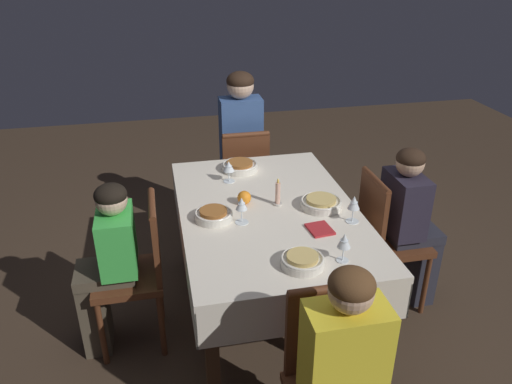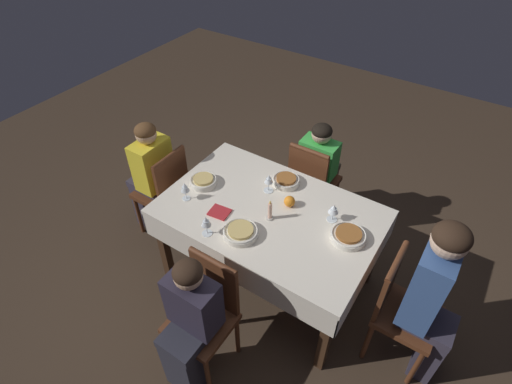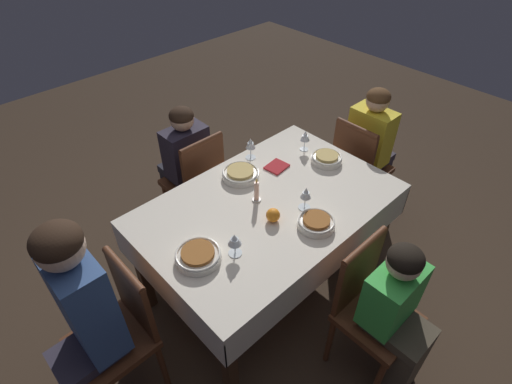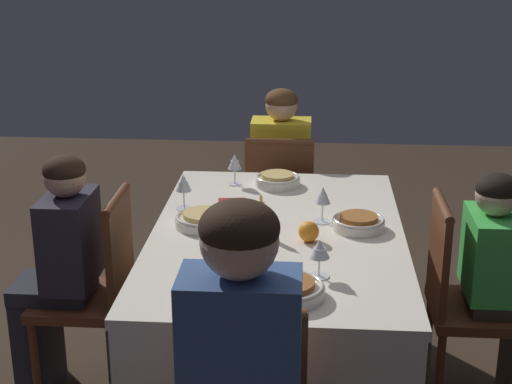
# 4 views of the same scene
# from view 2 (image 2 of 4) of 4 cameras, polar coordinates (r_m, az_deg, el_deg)

# --- Properties ---
(ground_plane) EXTENTS (8.00, 8.00, 0.00)m
(ground_plane) POSITION_cam_2_polar(r_m,az_deg,el_deg) (3.28, 1.66, -12.05)
(ground_plane) COLOR #3D2D21
(dining_table) EXTENTS (1.47, 0.96, 0.75)m
(dining_table) POSITION_cam_2_polar(r_m,az_deg,el_deg) (2.77, 1.93, -3.96)
(dining_table) COLOR silver
(dining_table) RESTS_ON ground_plane
(chair_west) EXTENTS (0.37, 0.36, 0.88)m
(chair_west) POSITION_cam_2_polar(r_m,az_deg,el_deg) (2.70, 19.84, -15.10)
(chair_west) COLOR #562D19
(chair_west) RESTS_ON ground_plane
(chair_south) EXTENTS (0.36, 0.37, 0.88)m
(chair_south) POSITION_cam_2_polar(r_m,az_deg,el_deg) (3.37, 7.92, 1.59)
(chair_south) COLOR #562D19
(chair_south) RESTS_ON ground_plane
(chair_east) EXTENTS (0.37, 0.36, 0.88)m
(chair_east) POSITION_cam_2_polar(r_m,az_deg,el_deg) (3.34, -12.83, 0.34)
(chair_east) COLOR #562D19
(chair_east) RESTS_ON ground_plane
(chair_north) EXTENTS (0.36, 0.37, 0.88)m
(chair_north) POSITION_cam_2_polar(r_m,az_deg,el_deg) (2.56, -7.12, -16.43)
(chair_north) COLOR #562D19
(chair_north) RESTS_ON ground_plane
(person_adult_denim) EXTENTS (0.34, 0.30, 1.26)m
(person_adult_denim) POSITION_cam_2_polar(r_m,az_deg,el_deg) (2.53, 23.94, -13.52)
(person_adult_denim) COLOR #383342
(person_adult_denim) RESTS_ON ground_plane
(person_child_green) EXTENTS (0.30, 0.33, 0.99)m
(person_child_green) POSITION_cam_2_polar(r_m,az_deg,el_deg) (3.45, 9.19, 3.68)
(person_child_green) COLOR #4C4233
(person_child_green) RESTS_ON ground_plane
(person_child_yellow) EXTENTS (0.33, 0.30, 1.08)m
(person_child_yellow) POSITION_cam_2_polar(r_m,az_deg,el_deg) (3.37, -14.93, 2.57)
(person_child_yellow) COLOR #383342
(person_child_yellow) RESTS_ON ground_plane
(person_child_dark) EXTENTS (0.30, 0.33, 1.04)m
(person_child_dark) POSITION_cam_2_polar(r_m,az_deg,el_deg) (2.44, -9.62, -17.93)
(person_child_dark) COLOR #282833
(person_child_dark) RESTS_ON ground_plane
(bowl_west) EXTENTS (0.23, 0.23, 0.06)m
(bowl_west) POSITION_cam_2_polar(r_m,az_deg,el_deg) (2.58, 13.06, -6.08)
(bowl_west) COLOR silver
(bowl_west) RESTS_ON dining_table
(wine_glass_west) EXTENTS (0.07, 0.07, 0.13)m
(wine_glass_west) POSITION_cam_2_polar(r_m,az_deg,el_deg) (2.63, 11.02, -2.46)
(wine_glass_west) COLOR white
(wine_glass_west) RESTS_ON dining_table
(bowl_south) EXTENTS (0.20, 0.20, 0.06)m
(bowl_south) POSITION_cam_2_polar(r_m,az_deg,el_deg) (2.91, 4.32, 1.65)
(bowl_south) COLOR silver
(bowl_south) RESTS_ON dining_table
(wine_glass_south) EXTENTS (0.07, 0.07, 0.15)m
(wine_glass_south) POSITION_cam_2_polar(r_m,az_deg,el_deg) (2.79, 1.83, 1.78)
(wine_glass_south) COLOR white
(wine_glass_south) RESTS_ON dining_table
(bowl_east) EXTENTS (0.20, 0.20, 0.06)m
(bowl_east) POSITION_cam_2_polar(r_m,az_deg,el_deg) (2.92, -7.52, 1.59)
(bowl_east) COLOR silver
(bowl_east) RESTS_ON dining_table
(wine_glass_east) EXTENTS (0.06, 0.06, 0.14)m
(wine_glass_east) POSITION_cam_2_polar(r_m,az_deg,el_deg) (2.77, -10.14, 0.61)
(wine_glass_east) COLOR white
(wine_glass_east) RESTS_ON dining_table
(bowl_north) EXTENTS (0.23, 0.23, 0.06)m
(bowl_north) POSITION_cam_2_polar(r_m,az_deg,el_deg) (2.54, -2.20, -5.70)
(bowl_north) COLOR silver
(bowl_north) RESTS_ON dining_table
(wine_glass_north) EXTENTS (0.07, 0.07, 0.15)m
(wine_glass_north) POSITION_cam_2_polar(r_m,az_deg,el_deg) (2.51, -7.16, -4.28)
(wine_glass_north) COLOR white
(wine_glass_north) RESTS_ON dining_table
(candle_centerpiece) EXTENTS (0.05, 0.05, 0.16)m
(candle_centerpiece) POSITION_cam_2_polar(r_m,az_deg,el_deg) (2.62, 2.00, -2.86)
(candle_centerpiece) COLOR beige
(candle_centerpiece) RESTS_ON dining_table
(orange_fruit) EXTENTS (0.08, 0.08, 0.08)m
(orange_fruit) POSITION_cam_2_polar(r_m,az_deg,el_deg) (2.73, 4.81, -1.34)
(orange_fruit) COLOR orange
(orange_fruit) RESTS_ON dining_table
(napkin_red_folded) EXTENTS (0.15, 0.13, 0.01)m
(napkin_red_folded) POSITION_cam_2_polar(r_m,az_deg,el_deg) (2.70, -5.24, -2.88)
(napkin_red_folded) COLOR #AD2328
(napkin_red_folded) RESTS_ON dining_table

